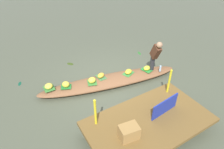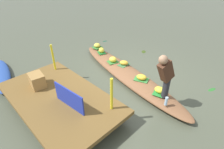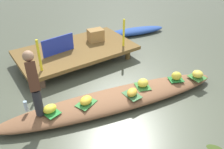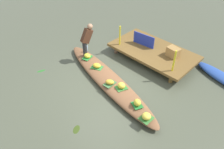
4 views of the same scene
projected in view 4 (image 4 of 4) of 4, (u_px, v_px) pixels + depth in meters
The scene contains 24 objects.
canal_water at pixel (108, 83), 7.50m from camera, with size 40.00×40.00×0.00m, color #4B513F.
dock_platform at pixel (153, 51), 8.43m from camera, with size 3.20×1.80×0.38m.
vendor_boat at pixel (108, 80), 7.42m from camera, with size 4.93×0.80×0.26m, color brown.
moored_boat at pixel (224, 79), 7.51m from camera, with size 2.27×0.52×0.22m, color #27499B.
leaf_mat_0 at pixel (121, 88), 6.93m from camera, with size 0.35×0.29×0.01m, color #387C33.
banana_bunch_0 at pixel (121, 86), 6.87m from camera, with size 0.25×0.23×0.18m, color yellow.
leaf_mat_1 at pixel (87, 57), 8.22m from camera, with size 0.37×0.27×0.01m, color #298635.
banana_bunch_1 at pixel (87, 56), 8.17m from camera, with size 0.27×0.20×0.16m, color yellow.
leaf_mat_2 at pixel (110, 84), 7.08m from camera, with size 0.39×0.26×0.01m, color #3E703F.
banana_bunch_2 at pixel (110, 82), 7.03m from camera, with size 0.28×0.20×0.14m, color gold.
leaf_mat_3 at pixel (137, 105), 6.36m from camera, with size 0.32×0.26×0.01m, color #23742E.
banana_bunch_3 at pixel (137, 103), 6.30m from camera, with size 0.23×0.20×0.20m, color yellow.
leaf_mat_4 at pixel (97, 67), 7.75m from camera, with size 0.40×0.28×0.01m, color #378339.
banana_bunch_4 at pixel (97, 66), 7.70m from camera, with size 0.28×0.21×0.15m, color yellow.
leaf_mat_5 at pixel (146, 118), 5.98m from camera, with size 0.35×0.32×0.01m, color #397933.
banana_bunch_5 at pixel (146, 116), 5.93m from camera, with size 0.25×0.25×0.17m, color yellow.
vendor_person at pixel (87, 38), 7.96m from camera, with size 0.27×0.51×1.21m.
water_bottle at pixel (87, 48), 8.51m from camera, with size 0.07×0.07×0.22m, color #A7C5E0.
market_banner at pixel (144, 40), 8.52m from camera, with size 0.91×0.03×0.47m, color #20319E.
railing_post_west at pixel (120, 35), 8.47m from camera, with size 0.06×0.06×0.78m, color yellow.
railing_post_east at pixel (174, 61), 7.16m from camera, with size 0.06×0.06×0.78m, color yellow.
produce_crate at pixel (173, 52), 7.97m from camera, with size 0.44×0.32×0.35m, color #A17740.
drifting_plant_1 at pixel (76, 129), 6.01m from camera, with size 0.29×0.17×0.01m, color #344717.
drifting_plant_2 at pixel (41, 71), 8.01m from camera, with size 0.30×0.11×0.01m, color #296E27.
Camera 4 is at (4.04, -3.94, 4.96)m, focal length 35.50 mm.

